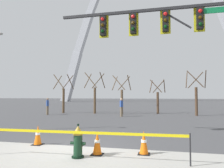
{
  "coord_description": "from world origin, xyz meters",
  "views": [
    {
      "loc": [
        2.98,
        -7.11,
        1.83
      ],
      "look_at": [
        0.17,
        5.0,
        2.5
      ],
      "focal_mm": 34.22,
      "sensor_mm": 36.0,
      "label": 1
    }
  ],
  "objects": [
    {
      "name": "caution_tape_barrier",
      "position": [
        0.82,
        -1.33,
        0.6
      ],
      "size": [
        5.78,
        0.25,
        0.85
      ],
      "color": "#232326",
      "rests_on": "ground"
    },
    {
      "name": "tree_left_mid",
      "position": [
        -3.65,
        13.67,
        1.85
      ],
      "size": [
        1.92,
        1.93,
        4.17
      ],
      "color": "brown",
      "rests_on": "ground"
    },
    {
      "name": "traffic_signal_gantry",
      "position": [
        3.61,
        2.27,
        4.4
      ],
      "size": [
        7.82,
        0.44,
        6.0
      ],
      "color": "#232326",
      "rests_on": "ground"
    },
    {
      "name": "tree_right_mid",
      "position": [
        6.06,
        13.54,
        1.81
      ],
      "size": [
        1.88,
        1.89,
        4.06
      ],
      "color": "#473323",
      "rests_on": "ground"
    },
    {
      "name": "traffic_cone_curb_edge",
      "position": [
        2.43,
        -0.36,
        0.36
      ],
      "size": [
        0.36,
        0.36,
        0.73
      ],
      "color": "black",
      "rests_on": "ground"
    },
    {
      "name": "tree_center_right",
      "position": [
        2.6,
        15.02,
        1.52
      ],
      "size": [
        1.59,
        1.6,
        3.42
      ],
      "color": "#473323",
      "rests_on": "ground"
    },
    {
      "name": "ground_plane",
      "position": [
        0.0,
        0.0,
        0.0
      ],
      "size": [
        240.0,
        240.0,
        0.0
      ],
      "primitive_type": "plane",
      "color": "#474749"
    },
    {
      "name": "traffic_cone_by_hydrant",
      "position": [
        1.03,
        -0.72,
        0.36
      ],
      "size": [
        0.36,
        0.36,
        0.73
      ],
      "color": "black",
      "rests_on": "ground"
    },
    {
      "name": "tree_far_left",
      "position": [
        -7.04,
        13.55,
        1.79
      ],
      "size": [
        1.86,
        1.87,
        4.02
      ],
      "color": "brown",
      "rests_on": "ground"
    },
    {
      "name": "pedestrian_standing_center",
      "position": [
        -7.57,
        11.27,
        0.82
      ],
      "size": [
        0.37,
        0.39,
        1.59
      ],
      "color": "brown",
      "rests_on": "ground"
    },
    {
      "name": "fire_hydrant",
      "position": [
        0.57,
        -1.14,
        0.47
      ],
      "size": [
        0.46,
        0.48,
        0.99
      ],
      "color": "black",
      "rests_on": "ground"
    },
    {
      "name": "traffic_cone_mid_sidewalk",
      "position": [
        -1.5,
        0.04,
        0.36
      ],
      "size": [
        0.36,
        0.36,
        0.73
      ],
      "color": "black",
      "rests_on": "ground"
    },
    {
      "name": "tree_center_left",
      "position": [
        -0.83,
        13.56,
        1.68
      ],
      "size": [
        1.75,
        1.77,
        3.79
      ],
      "color": "brown",
      "rests_on": "ground"
    },
    {
      "name": "pedestrian_walking_left",
      "position": [
        -0.43,
        11.2,
        0.82
      ],
      "size": [
        0.34,
        0.39,
        1.59
      ],
      "color": "brown",
      "rests_on": "ground"
    },
    {
      "name": "monument_arch",
      "position": [
        0.0,
        54.45,
        23.39
      ],
      "size": [
        54.89,
        2.32,
        53.45
      ],
      "color": "#B2B5BC",
      "rests_on": "ground"
    }
  ]
}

